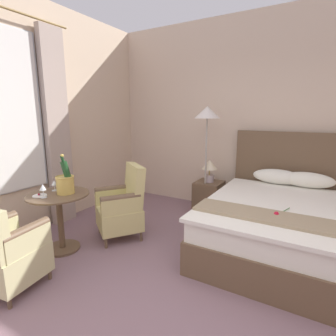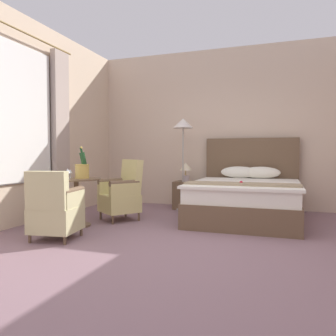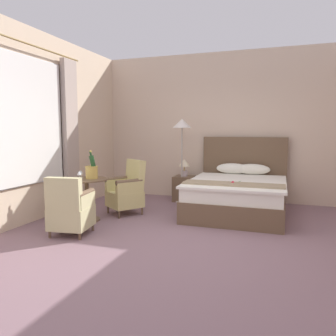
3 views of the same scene
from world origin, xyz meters
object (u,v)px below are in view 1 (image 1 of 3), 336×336
Objects in this scene: bedside_lamp at (210,168)px; nightstand at (209,197)px; armchair_by_window at (122,206)px; armchair_facing_bed at (6,252)px; bed at (282,221)px; wine_glass_near_bucket at (54,183)px; snack_plate at (40,196)px; champagne_bucket at (65,182)px; side_table_round at (60,215)px; wine_glass_near_edge at (43,188)px; floor_lamp_brass at (207,123)px.

nightstand is at bearing 0.00° from bedside_lamp.
armchair_facing_bed is (-0.22, -1.39, -0.04)m from armchair_by_window.
bed reaches higher than wine_glass_near_bucket.
armchair_by_window is at bearing 81.01° from armchair_facing_bed.
snack_plate is at bearing -79.21° from wine_glass_near_bucket.
bed is 2.96m from armchair_facing_bed.
champagne_bucket is at bearing 99.61° from armchair_facing_bed.
snack_plate is (0.04, -0.23, -0.08)m from wine_glass_near_bucket.
side_table_round is at bearing -118.33° from bedside_lamp.
wine_glass_near_edge is at bearing 110.95° from armchair_facing_bed.
nightstand is 1.23m from floor_lamp_brass.
wine_glass_near_bucket is (-1.22, -1.83, -0.69)m from floor_lamp_brass.
floor_lamp_brass is 2.43m from wine_glass_near_edge.
side_table_round is (-1.07, -1.90, -1.04)m from floor_lamp_brass.
wine_glass_near_bucket is at bearing -122.38° from bedside_lamp.
armchair_facing_bed is (-2.09, -2.09, 0.03)m from bed.
armchair_by_window is (0.57, 0.57, -0.37)m from wine_glass_near_bucket.
wine_glass_near_edge reaches higher than wine_glass_near_bucket.
bedside_lamp is 2.21m from champagne_bucket.
bedside_lamp is 2.49m from snack_plate.
bed is 2.79m from wine_glass_near_bucket.
snack_plate is at bearing -147.83° from bed.
wine_glass_near_edge is (0.13, -0.24, 0.02)m from wine_glass_near_bucket.
wine_glass_near_edge reaches higher than snack_plate.
wine_glass_near_edge is at bearing -146.76° from bed.
nightstand is at bearing 61.33° from snack_plate.
armchair_by_window reaches higher than nightstand.
wine_glass_near_edge is 1.02× the size of snack_plate.
wine_glass_near_edge is (-1.11, -2.19, 0.55)m from nightstand.
bedside_lamp is 0.21× the size of floor_lamp_brass.
wine_glass_near_bucket is at bearing 155.05° from side_table_round.
champagne_bucket reaches higher than wine_glass_near_bucket.
snack_plate is 1.00m from armchair_by_window.
armchair_by_window is at bearing 61.61° from wine_glass_near_edge.
bed reaches higher than nightstand.
champagne_bucket is 0.79m from armchair_by_window.
bedside_lamp is at bearing 180.00° from nightstand.
armchair_by_window is 1.40m from armchair_facing_bed.
armchair_by_window is at bearing -117.36° from floor_lamp_brass.
bed is at bearing 32.17° from snack_plate.
bedside_lamp is at bearing 72.16° from armchair_facing_bed.
wine_glass_near_edge is (-1.09, -2.07, -0.67)m from floor_lamp_brass.
armchair_facing_bed is at bearing -62.45° from snack_plate.
wine_glass_near_edge is (-0.02, -0.17, 0.37)m from side_table_round.
armchair_by_window is at bearing 56.88° from side_table_round.
wine_glass_near_bucket is 0.98m from armchair_facing_bed.
wine_glass_near_bucket is at bearing 179.28° from champagne_bucket.
champagne_bucket is at bearing -0.72° from wine_glass_near_bucket.
armchair_by_window is (0.42, 0.64, -0.02)m from side_table_round.
armchair_facing_bed is at bearing -75.00° from side_table_round.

